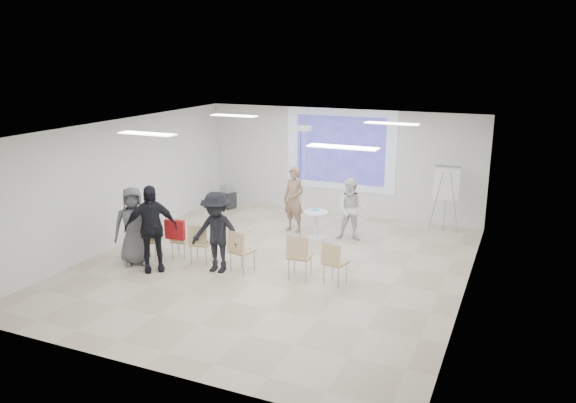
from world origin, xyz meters
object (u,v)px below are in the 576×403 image
at_px(chair_far_left, 149,238).
at_px(audience_left, 150,222).
at_px(audience_mid, 216,227).
at_px(pedestal_table, 316,223).
at_px(player_right, 352,206).
at_px(chair_left_mid, 180,238).
at_px(chair_left_inner, 200,241).
at_px(player_left, 294,195).
at_px(av_cart, 227,198).
at_px(audience_outer, 133,221).
at_px(laptop, 202,241).
at_px(flipchart_easel, 447,183).
at_px(chair_right_inner, 299,253).
at_px(chair_right_far, 334,260).
at_px(chair_center, 240,248).

bearing_deg(chair_far_left, audience_left, -62.09).
bearing_deg(audience_mid, pedestal_table, 64.60).
relative_size(player_right, chair_far_left, 1.89).
bearing_deg(chair_left_mid, chair_left_inner, -18.35).
bearing_deg(pedestal_table, chair_left_mid, -133.08).
relative_size(player_left, audience_mid, 0.98).
relative_size(player_right, av_cart, 2.51).
distance_m(audience_mid, audience_outer, 1.92).
relative_size(player_left, laptop, 5.81).
height_order(chair_left_inner, laptop, chair_left_inner).
xyz_separation_m(laptop, flipchart_easel, (4.56, 4.36, 0.81)).
height_order(player_left, audience_left, audience_left).
relative_size(chair_left_inner, audience_left, 0.42).
relative_size(player_right, chair_left_inner, 1.90).
relative_size(chair_far_left, audience_left, 0.42).
height_order(chair_right_inner, audience_mid, audience_mid).
xyz_separation_m(player_right, chair_right_far, (0.51, -2.81, -0.34)).
height_order(audience_mid, av_cart, audience_mid).
bearing_deg(chair_center, flipchart_easel, 65.37).
xyz_separation_m(pedestal_table, chair_left_inner, (-1.72, -2.61, 0.13)).
distance_m(player_left, flipchart_easel, 3.89).
distance_m(player_right, chair_right_far, 2.88).
bearing_deg(player_right, chair_right_far, -89.59).
relative_size(chair_left_mid, laptop, 2.39).
bearing_deg(audience_outer, chair_left_inner, -16.36).
bearing_deg(chair_right_inner, flipchart_easel, 57.96).
height_order(chair_far_left, chair_left_inner, same).
height_order(player_left, chair_left_inner, player_left).
relative_size(chair_left_mid, chair_center, 0.85).
distance_m(pedestal_table, chair_left_mid, 3.41).
distance_m(audience_outer, av_cart, 4.84).
bearing_deg(player_left, chair_far_left, -108.24).
distance_m(player_right, chair_far_left, 4.88).
height_order(pedestal_table, chair_left_mid, chair_left_mid).
bearing_deg(chair_far_left, player_left, 41.22).
bearing_deg(audience_left, chair_far_left, 93.00).
bearing_deg(chair_right_far, chair_far_left, -163.28).
xyz_separation_m(chair_center, chair_right_inner, (1.27, 0.16, 0.02)).
bearing_deg(chair_right_inner, chair_center, -178.12).
relative_size(chair_left_mid, audience_outer, 0.41).
bearing_deg(audience_outer, chair_far_left, 16.45).
bearing_deg(pedestal_table, chair_center, -103.83).
height_order(pedestal_table, chair_center, chair_center).
height_order(player_right, flipchart_easel, flipchart_easel).
bearing_deg(chair_right_far, chair_left_mid, -168.75).
xyz_separation_m(player_right, flipchart_easel, (2.01, 1.56, 0.43)).
bearing_deg(chair_left_mid, audience_mid, -23.39).
height_order(chair_left_inner, chair_right_inner, chair_right_inner).
bearing_deg(chair_center, audience_left, -149.19).
relative_size(chair_left_inner, chair_right_far, 1.03).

